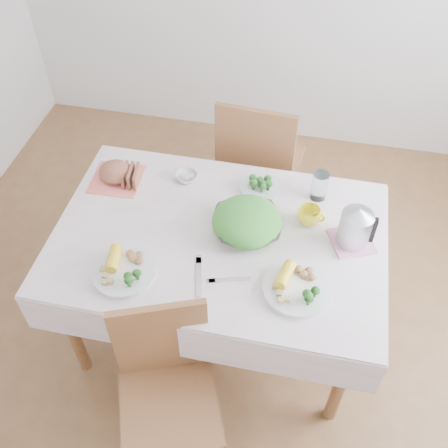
% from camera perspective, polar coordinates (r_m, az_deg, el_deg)
% --- Properties ---
extents(floor, '(3.60, 3.60, 0.00)m').
position_cam_1_polar(floor, '(2.99, -0.46, -10.88)').
color(floor, brown).
rests_on(floor, ground).
extents(dining_table, '(1.40, 0.90, 0.75)m').
position_cam_1_polar(dining_table, '(2.68, -0.51, -6.68)').
color(dining_table, brown).
rests_on(dining_table, floor).
extents(tablecloth, '(1.50, 1.00, 0.01)m').
position_cam_1_polar(tablecloth, '(2.38, -0.57, -1.31)').
color(tablecloth, silver).
rests_on(tablecloth, dining_table).
extents(chair_near, '(0.53, 0.53, 0.90)m').
position_cam_1_polar(chair_near, '(2.28, -5.98, -18.85)').
color(chair_near, brown).
rests_on(chair_near, floor).
extents(chair_far, '(0.49, 0.49, 1.00)m').
position_cam_1_polar(chair_far, '(3.17, 4.01, 6.35)').
color(chair_far, brown).
rests_on(chair_far, floor).
extents(salad_bowl, '(0.37, 0.37, 0.07)m').
position_cam_1_polar(salad_bowl, '(2.37, 2.51, -0.17)').
color(salad_bowl, white).
rests_on(salad_bowl, tablecloth).
extents(dinner_plate_left, '(0.33, 0.33, 0.02)m').
position_cam_1_polar(dinner_plate_left, '(2.27, -10.81, -5.12)').
color(dinner_plate_left, white).
rests_on(dinner_plate_left, tablecloth).
extents(dinner_plate_right, '(0.39, 0.39, 0.02)m').
position_cam_1_polar(dinner_plate_right, '(2.20, 7.88, -6.98)').
color(dinner_plate_right, white).
rests_on(dinner_plate_right, tablecloth).
extents(broccoli_plate, '(0.25, 0.25, 0.02)m').
position_cam_1_polar(broccoli_plate, '(2.59, 3.88, 4.02)').
color(broccoli_plate, beige).
rests_on(broccoli_plate, tablecloth).
extents(napkin, '(0.26, 0.26, 0.00)m').
position_cam_1_polar(napkin, '(2.69, -11.61, 4.80)').
color(napkin, '#F46E60').
rests_on(napkin, tablecloth).
extents(bread_loaf, '(0.20, 0.19, 0.10)m').
position_cam_1_polar(bread_loaf, '(2.65, -11.80, 5.69)').
color(bread_loaf, brown).
rests_on(bread_loaf, napkin).
extents(fruit_bowl, '(0.13, 0.13, 0.03)m').
position_cam_1_polar(fruit_bowl, '(2.63, -4.11, 5.14)').
color(fruit_bowl, white).
rests_on(fruit_bowl, tablecloth).
extents(yellow_mug, '(0.12, 0.12, 0.08)m').
position_cam_1_polar(yellow_mug, '(2.43, 9.26, 0.91)').
color(yellow_mug, yellow).
rests_on(yellow_mug, tablecloth).
extents(glass_tumbler, '(0.09, 0.09, 0.15)m').
position_cam_1_polar(glass_tumbler, '(2.54, 10.32, 3.95)').
color(glass_tumbler, white).
rests_on(glass_tumbler, tablecloth).
extents(pink_tray, '(0.23, 0.23, 0.01)m').
position_cam_1_polar(pink_tray, '(2.41, 13.68, -1.81)').
color(pink_tray, pink).
rests_on(pink_tray, tablecloth).
extents(electric_kettle, '(0.18, 0.18, 0.20)m').
position_cam_1_polar(electric_kettle, '(2.33, 14.17, -0.00)').
color(electric_kettle, '#B2B5BA').
rests_on(electric_kettle, pink_tray).
extents(fork_left, '(0.07, 0.21, 0.00)m').
position_cam_1_polar(fork_left, '(2.23, -2.77, -5.76)').
color(fork_left, silver).
rests_on(fork_left, tablecloth).
extents(knife, '(0.18, 0.07, 0.00)m').
position_cam_1_polar(knife, '(2.22, 0.64, -6.07)').
color(knife, silver).
rests_on(knife, tablecloth).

